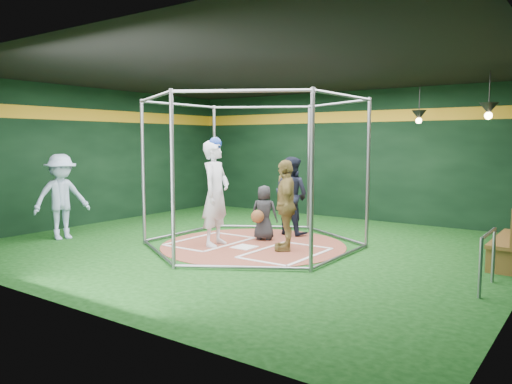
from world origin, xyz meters
The scene contains 14 objects.
room_shell centered at (0.00, 0.01, 1.75)m, with size 10.10×9.10×3.53m.
clay_disc centered at (0.00, 0.00, 0.01)m, with size 3.80×3.80×0.01m, color brown.
home_plate centered at (0.00, -0.30, 0.02)m, with size 0.43×0.43×0.01m, color white.
batter_box_left centered at (-0.95, -0.25, 0.02)m, with size 1.17×1.77×0.01m.
batter_box_right centered at (0.95, -0.25, 0.02)m, with size 1.17×1.77×0.01m.
batting_cage centered at (0.00, 0.00, 1.50)m, with size 4.05×4.67×3.00m.
pendant_lamp_near centered at (2.20, 3.60, 2.74)m, with size 0.34×0.34×0.90m.
pendant_lamp_far centered at (4.00, 2.00, 2.74)m, with size 0.34×0.34×0.90m.
batter_figure centered at (-0.60, -0.47, 1.10)m, with size 0.66×0.87×2.21m.
visitor_leopard centered at (0.79, -0.01, 0.90)m, with size 1.04×0.43×1.77m, color #A58D46.
catcher_figure centered at (-0.13, 0.57, 0.60)m, with size 0.67×0.66×1.18m.
umpire centered at (0.01, 1.48, 0.90)m, with size 0.86×0.67×1.78m, color black.
bystander_blue centered at (-3.82, -1.87, 0.93)m, with size 1.20×0.69×1.86m, color #A6BDDC.
steel_railing centered at (4.55, -0.55, 0.57)m, with size 0.05×0.99×0.85m.
Camera 1 is at (5.89, -8.23, 2.15)m, focal length 35.00 mm.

